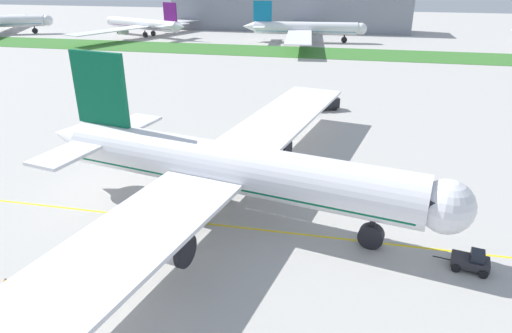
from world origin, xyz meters
The scene contains 10 objects.
ground_plane centered at (0.00, 0.00, 0.00)m, with size 600.00×600.00×0.00m, color #ADAAA5.
apron_taxi_line centered at (0.00, -3.43, 0.00)m, with size 280.00×0.36×0.01m, color yellow.
grass_median_strip centered at (0.00, 120.34, 0.05)m, with size 320.00×24.00×0.10m, color #38722D.
airliner_foreground centered at (3.93, -0.78, 6.51)m, with size 54.75×87.00×19.19m.
pushback_tug centered at (31.50, -6.50, 1.02)m, with size 5.57×3.13×2.24m.
ground_crew_wingwalker_port centered at (-13.04, -19.49, 0.95)m, with size 0.53×0.34×1.56m.
service_truck_baggage_loader centered at (12.84, 48.19, 1.44)m, with size 6.32×4.75×2.62m.
parked_airliner_far_centre centered at (-75.06, 147.98, 5.13)m, with size 46.45×76.12×15.10m.
parked_airliner_far_right centered at (-3.08, 145.03, 5.51)m, with size 51.30×82.08×16.23m.
terminal_building centered at (-14.47, 183.92, 9.00)m, with size 115.11×20.00×18.00m, color gray.
Camera 1 is at (17.68, -48.94, 28.81)m, focal length 31.72 mm.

